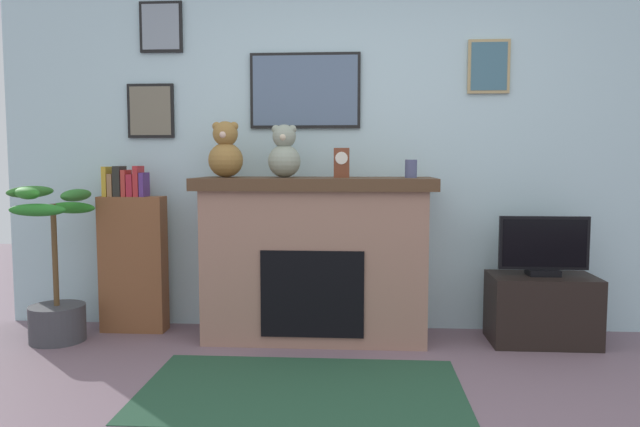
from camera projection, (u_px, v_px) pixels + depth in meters
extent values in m
cube|color=silver|center=(360.00, 148.00, 4.28)|extent=(5.20, 0.12, 2.60)
cube|color=black|center=(305.00, 91.00, 4.20)|extent=(0.78, 0.02, 0.53)
cube|color=slate|center=(305.00, 90.00, 4.18)|extent=(0.74, 0.00, 0.49)
cube|color=black|center=(161.00, 27.00, 4.22)|extent=(0.31, 0.02, 0.36)
cube|color=#85929E|center=(160.00, 27.00, 4.21)|extent=(0.27, 0.00, 0.32)
cube|color=tan|center=(488.00, 66.00, 4.10)|extent=(0.28, 0.02, 0.37)
cube|color=#406B7D|center=(489.00, 66.00, 4.09)|extent=(0.24, 0.00, 0.33)
cube|color=black|center=(150.00, 111.00, 4.28)|extent=(0.34, 0.02, 0.39)
cube|color=#716A57|center=(150.00, 111.00, 4.27)|extent=(0.30, 0.00, 0.35)
cube|color=#9A705F|center=(315.00, 264.00, 4.04)|extent=(1.46, 0.54, 1.01)
cube|color=#4F3522|center=(315.00, 183.00, 3.99)|extent=(1.58, 0.60, 0.08)
cube|color=black|center=(312.00, 294.00, 3.78)|extent=(0.66, 0.02, 0.56)
cube|color=brown|center=(133.00, 264.00, 4.20)|extent=(0.45, 0.16, 0.96)
cube|color=gold|center=(107.00, 181.00, 4.16)|extent=(0.03, 0.13, 0.21)
cube|color=#976944|center=(113.00, 185.00, 4.16)|extent=(0.03, 0.13, 0.16)
cube|color=#262521|center=(119.00, 181.00, 4.15)|extent=(0.05, 0.13, 0.21)
cube|color=#B7342E|center=(126.00, 183.00, 4.15)|extent=(0.03, 0.13, 0.19)
cube|color=#B02334|center=(132.00, 185.00, 4.15)|extent=(0.04, 0.13, 0.15)
cube|color=#B62A2D|center=(138.00, 181.00, 4.14)|extent=(0.04, 0.13, 0.21)
cube|color=#542F79|center=(144.00, 185.00, 4.14)|extent=(0.03, 0.13, 0.17)
cylinder|color=#3F3F44|center=(57.00, 323.00, 3.98)|extent=(0.36, 0.36, 0.24)
cylinder|color=brown|center=(54.00, 255.00, 3.94)|extent=(0.04, 0.04, 0.68)
ellipsoid|color=#2F722A|center=(76.00, 195.00, 3.89)|extent=(0.11, 0.36, 0.08)
ellipsoid|color=#2A8124|center=(71.00, 208.00, 4.10)|extent=(0.37, 0.16, 0.08)
ellipsoid|color=#367B2D|center=(30.00, 192.00, 4.00)|extent=(0.23, 0.37, 0.08)
ellipsoid|color=#2A7E22|center=(27.00, 193.00, 3.80)|extent=(0.34, 0.31, 0.08)
ellipsoid|color=#277C26|center=(37.00, 210.00, 3.70)|extent=(0.36, 0.12, 0.08)
cube|color=black|center=(541.00, 309.00, 3.93)|extent=(0.68, 0.40, 0.45)
cube|color=black|center=(542.00, 272.00, 3.91)|extent=(0.20, 0.14, 0.04)
cube|color=black|center=(543.00, 243.00, 3.89)|extent=(0.58, 0.03, 0.35)
cube|color=black|center=(544.00, 243.00, 3.88)|extent=(0.54, 0.00, 0.31)
cube|color=#224731|center=(301.00, 389.00, 3.14)|extent=(1.70, 0.99, 0.01)
cylinder|color=#4C517A|center=(411.00, 169.00, 3.92)|extent=(0.08, 0.08, 0.12)
cube|color=brown|center=(341.00, 163.00, 3.95)|extent=(0.10, 0.07, 0.20)
cylinder|color=white|center=(341.00, 158.00, 3.91)|extent=(0.08, 0.01, 0.08)
sphere|color=olive|center=(225.00, 160.00, 4.00)|extent=(0.23, 0.23, 0.23)
sphere|color=olive|center=(225.00, 134.00, 3.98)|extent=(0.17, 0.17, 0.17)
sphere|color=olive|center=(216.00, 126.00, 3.98)|extent=(0.06, 0.06, 0.06)
sphere|color=olive|center=(234.00, 126.00, 3.98)|extent=(0.06, 0.06, 0.06)
sphere|color=beige|center=(223.00, 135.00, 3.92)|extent=(0.05, 0.05, 0.05)
sphere|color=gray|center=(284.00, 161.00, 3.97)|extent=(0.22, 0.22, 0.22)
sphere|color=gray|center=(284.00, 136.00, 3.96)|extent=(0.16, 0.16, 0.16)
sphere|color=gray|center=(276.00, 129.00, 3.96)|extent=(0.06, 0.06, 0.06)
sphere|color=gray|center=(292.00, 129.00, 3.95)|extent=(0.06, 0.06, 0.06)
sphere|color=beige|center=(283.00, 137.00, 3.90)|extent=(0.05, 0.05, 0.05)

